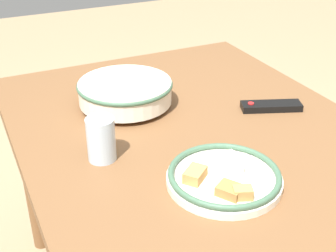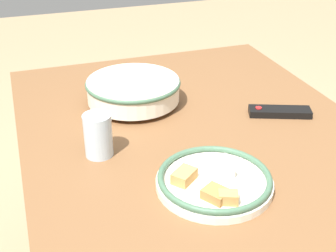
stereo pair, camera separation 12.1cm
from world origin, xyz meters
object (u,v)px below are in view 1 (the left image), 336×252
drinking_glass (101,139)px  tv_remote (271,106)px  noodle_bowl (125,92)px  food_plate (224,177)px

drinking_glass → tv_remote: bearing=94.6°
noodle_bowl → food_plate: bearing=7.4°
food_plate → noodle_bowl: bearing=-172.6°
food_plate → tv_remote: food_plate is taller
tv_remote → drinking_glass: (0.04, -0.53, 0.04)m
tv_remote → drinking_glass: 0.54m
noodle_bowl → tv_remote: 0.43m
food_plate → tv_remote: (-0.26, 0.32, -0.01)m
noodle_bowl → tv_remote: bearing=61.6°
tv_remote → noodle_bowl: bearing=83.0°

